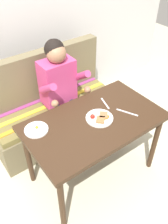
% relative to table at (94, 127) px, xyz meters
% --- Properties ---
extents(ground_plane, '(8.00, 8.00, 0.00)m').
position_rel_table_xyz_m(ground_plane, '(0.00, 0.00, -0.65)').
color(ground_plane, beige).
extents(back_wall, '(4.40, 0.10, 2.60)m').
position_rel_table_xyz_m(back_wall, '(0.00, 1.27, 0.65)').
color(back_wall, beige).
rests_on(back_wall, ground).
extents(table, '(1.20, 0.70, 0.73)m').
position_rel_table_xyz_m(table, '(0.00, 0.00, 0.00)').
color(table, '#372315').
rests_on(table, ground).
extents(couch, '(1.44, 0.56, 1.00)m').
position_rel_table_xyz_m(couch, '(0.00, 0.76, -0.32)').
color(couch, brown).
rests_on(couch, ground).
extents(person, '(0.45, 0.61, 1.21)m').
position_rel_table_xyz_m(person, '(0.04, 0.59, 0.09)').
color(person, '#C03C72').
rests_on(person, ground).
extents(plate_breakfast, '(0.24, 0.24, 0.05)m').
position_rel_table_xyz_m(plate_breakfast, '(0.05, -0.02, 0.10)').
color(plate_breakfast, white).
rests_on(plate_breakfast, table).
extents(plate_eggs, '(0.20, 0.20, 0.04)m').
position_rel_table_xyz_m(plate_eggs, '(-0.46, 0.18, 0.09)').
color(plate_eggs, white).
rests_on(plate_eggs, table).
extents(fork, '(0.06, 0.17, 0.00)m').
position_rel_table_xyz_m(fork, '(0.22, 0.12, 0.08)').
color(fork, silver).
rests_on(fork, table).
extents(knife, '(0.10, 0.19, 0.00)m').
position_rel_table_xyz_m(knife, '(0.30, -0.09, 0.08)').
color(knife, silver).
rests_on(knife, table).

